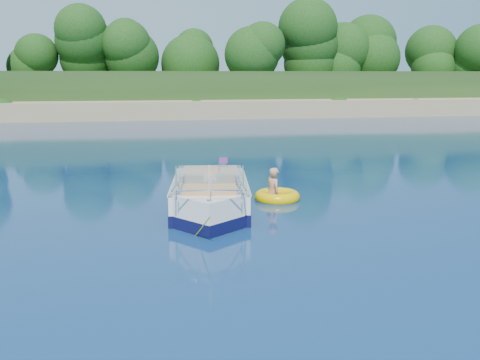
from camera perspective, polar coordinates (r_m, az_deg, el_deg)
The scene contains 6 objects.
ground at distance 11.17m, azimuth 3.96°, elevation -8.40°, with size 160.00×160.00×0.00m, color #0A244C.
shoreline at distance 74.06m, azimuth -8.35°, elevation 8.99°, with size 170.00×59.00×6.00m.
treeline at distance 51.31m, azimuth -7.50°, elevation 13.16°, with size 150.00×7.12×8.19m.
motorboat at distance 14.69m, azimuth -3.21°, elevation -2.07°, with size 2.55×5.77×1.92m.
tow_tube at distance 16.27m, azimuth 3.99°, elevation -1.77°, with size 1.81×1.81×0.37m.
boy at distance 16.31m, azimuth 3.45°, elevation -2.07°, with size 0.58×0.38×1.60m, color tan.
Camera 1 is at (-2.62, -10.19, 3.75)m, focal length 40.00 mm.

